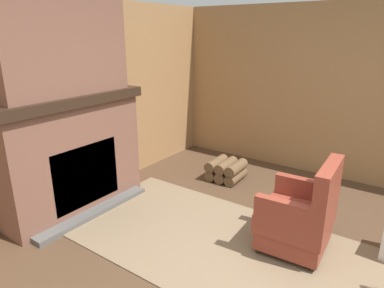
# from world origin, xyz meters

# --- Properties ---
(wood_panel_wall_left) EXTENTS (0.06, 6.04, 2.41)m
(wood_panel_wall_left) POSITION_xyz_m (-2.75, 0.00, 1.20)
(wood_panel_wall_left) COLOR #9E7247
(wood_panel_wall_left) RESTS_ON ground
(wood_panel_wall_back) EXTENTS (6.04, 0.09, 2.41)m
(wood_panel_wall_back) POSITION_xyz_m (0.04, 2.75, 1.22)
(wood_panel_wall_back) COLOR #9E7247
(wood_panel_wall_back) RESTS_ON ground
(fireplace_hearth) EXTENTS (0.65, 1.76, 1.37)m
(fireplace_hearth) POSITION_xyz_m (-2.49, 0.00, 0.68)
(fireplace_hearth) COLOR brown
(fireplace_hearth) RESTS_ON ground
(chimney_breast) EXTENTS (0.39, 1.46, 1.02)m
(chimney_breast) POSITION_xyz_m (-2.50, 0.00, 1.88)
(chimney_breast) COLOR brown
(chimney_breast) RESTS_ON fireplace_hearth
(area_rug) EXTENTS (3.81, 1.64, 0.01)m
(area_rug) POSITION_xyz_m (-0.47, 0.33, 0.01)
(area_rug) COLOR #7A664C
(area_rug) RESTS_ON ground
(armchair) EXTENTS (0.66, 0.69, 0.92)m
(armchair) POSITION_xyz_m (-0.07, 0.70, 0.35)
(armchair) COLOR brown
(armchair) RESTS_ON ground
(firewood_stack) EXTENTS (0.48, 0.46, 0.29)m
(firewood_stack) POSITION_xyz_m (-1.47, 1.74, 0.14)
(firewood_stack) COLOR brown
(firewood_stack) RESTS_ON ground
(oil_lamp_vase) EXTENTS (0.12, 0.12, 0.30)m
(oil_lamp_vase) POSITION_xyz_m (-2.55, -0.65, 1.48)
(oil_lamp_vase) COLOR #47708E
(oil_lamp_vase) RESTS_ON fireplace_hearth
(storage_case) EXTENTS (0.14, 0.22, 0.16)m
(storage_case) POSITION_xyz_m (-2.55, 0.09, 1.45)
(storage_case) COLOR brown
(storage_case) RESTS_ON fireplace_hearth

